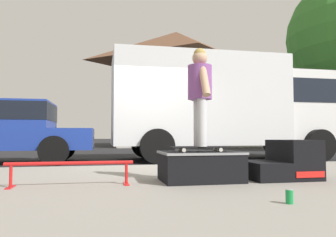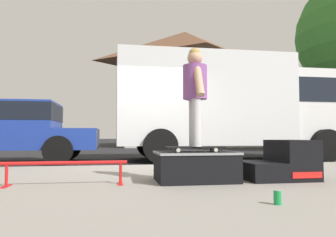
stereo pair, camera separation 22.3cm
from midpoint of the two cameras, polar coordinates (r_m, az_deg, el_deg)
ground_plane at (r=7.31m, az=-1.66°, el=-8.68°), size 140.00×140.00×0.00m
sidewalk_slab at (r=4.37m, az=3.75°, el=-11.70°), size 50.00×5.00×0.12m
skate_box at (r=4.35m, az=6.31°, el=-8.17°), size 1.04×0.75×0.39m
kicker_ramp at (r=4.83m, az=20.58°, el=-7.30°), size 0.93×0.75×0.54m
grind_rail at (r=4.13m, az=-16.10°, el=-8.19°), size 1.49×0.28×0.29m
skateboard at (r=4.30m, az=6.29°, el=-5.07°), size 0.78×0.22×0.07m
skater_kid at (r=4.34m, az=6.23°, el=5.32°), size 0.32×0.67×1.31m
soda_can at (r=3.09m, az=20.67°, el=-12.82°), size 0.07×0.07×0.13m
box_truck at (r=10.14m, az=11.73°, el=2.59°), size 6.91×2.63×3.05m
house_behind at (r=23.84m, az=3.35°, el=5.46°), size 9.54×8.23×8.40m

